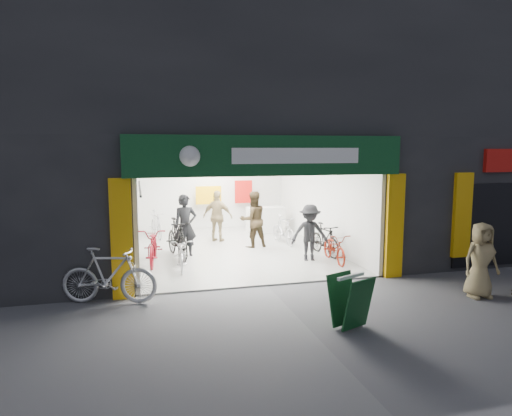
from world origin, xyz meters
name	(u,v)px	position (x,y,z in m)	size (l,w,h in m)	color
ground	(268,286)	(0.00, 0.00, 0.00)	(60.00, 60.00, 0.00)	#56565B
building	(253,115)	(0.91, 4.99, 4.31)	(17.00, 10.27, 8.00)	#232326
bike_left_front	(182,254)	(-1.80, 2.01, 0.43)	(0.57, 1.65, 0.87)	#B0B1B5
bike_left_midfront	(177,239)	(-1.80, 3.33, 0.59)	(0.55, 1.95, 1.17)	black
bike_left_midback	(154,246)	(-2.50, 2.80, 0.53)	(0.70, 2.01, 1.06)	maroon
bike_left_back	(156,225)	(-2.26, 6.53, 0.50)	(0.47, 1.67, 1.00)	#B6B6BB
bike_right_front	(325,240)	(2.50, 2.48, 0.50)	(0.47, 1.65, 0.99)	black
bike_right_mid	(335,248)	(2.44, 1.66, 0.43)	(0.57, 1.64, 0.86)	maroon
bike_right_back	(283,230)	(1.80, 4.34, 0.50)	(0.47, 1.65, 0.99)	#B8B9BE
parked_bike	(109,275)	(-3.52, -0.30, 0.60)	(0.56, 1.99, 1.20)	#BCBDC1
customer_a	(185,226)	(-1.55, 3.38, 0.94)	(0.68, 0.45, 1.87)	black
customer_b	(253,220)	(0.70, 4.11, 0.92)	(0.90, 0.70, 1.85)	#312616
customer_c	(310,233)	(1.80, 1.94, 0.82)	(1.06, 0.61, 1.64)	black
customer_d	(218,217)	(-0.26, 5.27, 0.89)	(1.05, 0.44, 1.79)	#8F7B53
pedestrian_near	(481,260)	(4.22, -1.92, 0.82)	(0.80, 0.52, 1.64)	#998559
sandwich_board	(350,300)	(0.72, -2.78, 0.52)	(0.80, 0.81, 0.95)	#0F3F1B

